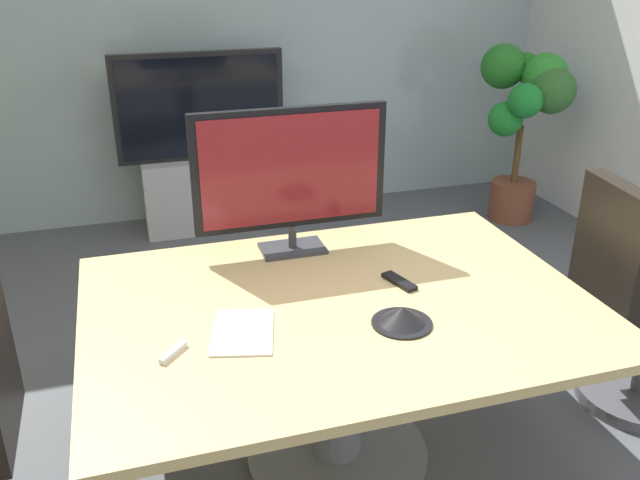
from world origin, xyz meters
name	(u,v)px	position (x,y,z in m)	size (l,w,h in m)	color
ground_plane	(355,458)	(0.00, 0.00, 0.00)	(7.13, 7.13, 0.00)	#515459
wall_back_glass_partition	(218,19)	(0.00, 3.06, 1.48)	(5.29, 0.10, 2.96)	#9EB2B7
conference_table	(339,340)	(-0.06, 0.05, 0.57)	(1.91, 1.37, 0.74)	tan
office_chair_right	(635,318)	(1.32, 0.00, 0.46)	(0.62, 0.60, 1.09)	#4C4C51
tv_monitor	(291,172)	(-0.11, 0.56, 1.10)	(0.84, 0.18, 0.64)	#333338
wall_display_unit	(204,172)	(-0.22, 2.71, 0.44)	(1.20, 0.36, 1.31)	#B7BABC
potted_plant	(526,107)	(2.10, 2.18, 0.88)	(0.59, 0.63, 1.32)	brown
conference_phone	(402,317)	(0.10, -0.18, 0.77)	(0.22, 0.22, 0.07)	black
remote_control	(399,281)	(0.21, 0.11, 0.75)	(0.05, 0.17, 0.02)	black
whiteboard_marker	(173,352)	(-0.70, -0.14, 0.75)	(0.13, 0.02, 0.02)	silver
paper_notepad	(243,332)	(-0.46, -0.07, 0.74)	(0.21, 0.30, 0.01)	white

